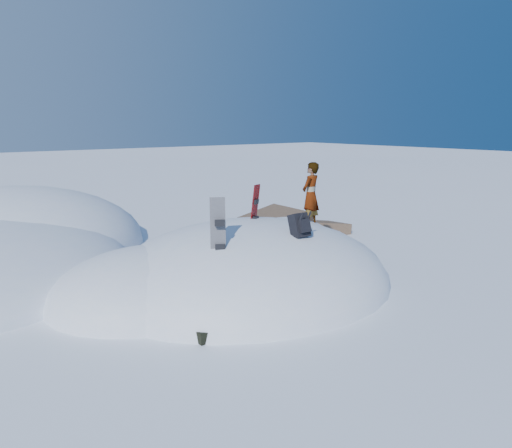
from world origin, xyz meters
TOP-DOWN VIEW (x-y plane):
  - ground at (0.00, 0.00)m, footprint 120.00×120.00m
  - snow_mound at (-0.17, 0.24)m, footprint 8.00×6.00m
  - rock_outcrop at (3.72, 3.01)m, footprint 4.68×4.41m
  - snowboard_red at (0.45, 0.39)m, footprint 0.31×0.28m
  - snowboard_dark at (-1.41, -0.85)m, footprint 0.42×0.42m
  - backpack at (0.41, -1.25)m, footprint 0.38×0.47m
  - gear_pile at (-2.19, -1.78)m, footprint 0.94×0.70m
  - person at (2.35, 0.44)m, footprint 0.71×0.58m

SIDE VIEW (x-z plane):
  - ground at x=0.00m, z-range 0.00..0.00m
  - snow_mound at x=-0.17m, z-range -1.50..1.50m
  - rock_outcrop at x=3.72m, z-range -0.82..0.85m
  - gear_pile at x=-2.19m, z-range 0.00..0.25m
  - snowboard_dark at x=-1.41m, z-range 0.69..2.30m
  - backpack at x=0.41m, z-range 1.27..1.87m
  - snowboard_red at x=0.45m, z-range 0.95..2.30m
  - person at x=2.35m, z-range 1.01..2.71m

